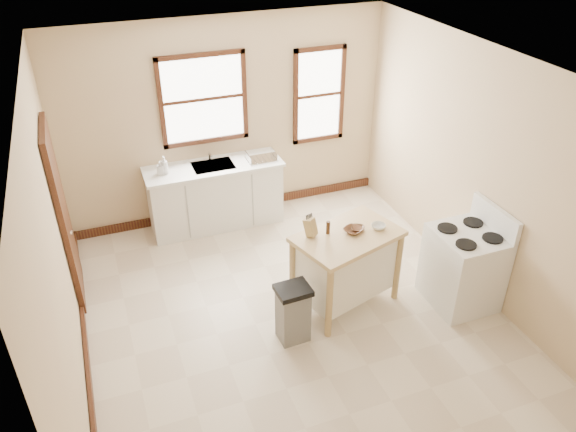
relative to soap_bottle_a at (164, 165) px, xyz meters
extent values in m
plane|color=beige|center=(0.94, -2.18, -1.04)|extent=(5.00, 5.00, 0.00)
plane|color=white|center=(0.94, -2.18, 1.76)|extent=(5.00, 5.00, 0.00)
cube|color=tan|center=(0.94, 0.32, 0.36)|extent=(4.50, 0.04, 2.80)
cube|color=tan|center=(-1.31, -2.18, 0.36)|extent=(0.04, 5.00, 2.80)
cube|color=tan|center=(3.19, -2.18, 0.36)|extent=(0.04, 5.00, 2.80)
cube|color=black|center=(-1.27, -0.88, 0.01)|extent=(0.06, 0.90, 2.10)
cube|color=black|center=(0.94, 0.29, -0.98)|extent=(4.50, 0.04, 0.12)
cube|color=black|center=(-1.28, -2.18, -0.98)|extent=(0.04, 5.00, 0.12)
cylinder|color=silver|center=(0.64, 0.20, -0.01)|extent=(0.03, 0.03, 0.22)
imported|color=#B2B2B2|center=(0.00, 0.00, 0.00)|extent=(0.11, 0.11, 0.24)
imported|color=#B2B2B2|center=(-0.05, 0.00, -0.03)|extent=(0.11, 0.11, 0.19)
cylinder|color=#3D2310|center=(1.39, -2.07, -0.04)|extent=(0.05, 0.05, 0.15)
imported|color=brown|center=(1.66, -2.15, -0.09)|extent=(0.26, 0.26, 0.05)
imported|color=brown|center=(1.73, -2.12, -0.09)|extent=(0.21, 0.21, 0.04)
imported|color=silver|center=(1.96, -2.18, -0.09)|extent=(0.21, 0.21, 0.05)
camera|label=1|loc=(-0.82, -6.69, 3.23)|focal=35.00mm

